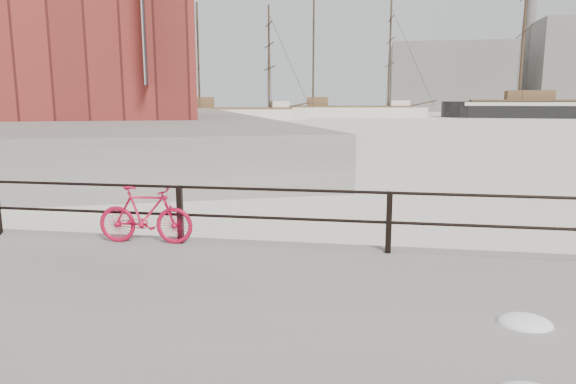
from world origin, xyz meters
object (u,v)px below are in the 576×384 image
at_px(workboat_far, 77,125).
at_px(schooner_left, 235,120).
at_px(workboat_near, 99,133).
at_px(bicycle, 145,215).
at_px(schooner_mid, 350,117).

bearing_deg(workboat_far, schooner_left, 46.94).
relative_size(workboat_near, workboat_far, 1.08).
bearing_deg(workboat_near, bicycle, -102.56).
bearing_deg(workboat_near, schooner_mid, 25.71).
xyz_separation_m(bicycle, workboat_far, (-30.20, 47.09, -0.84)).
relative_size(schooner_left, workboat_far, 2.03).
bearing_deg(workboat_near, schooner_left, 41.57).
relative_size(schooner_mid, schooner_left, 1.27).
distance_m(workboat_near, workboat_far, 16.64).
bearing_deg(schooner_left, bicycle, -96.32).
height_order(schooner_left, workboat_far, schooner_left).
bearing_deg(schooner_mid, workboat_far, -134.17).
height_order(schooner_left, workboat_near, schooner_left).
relative_size(bicycle, schooner_left, 0.07).
xyz_separation_m(schooner_left, workboat_near, (-3.14, -33.75, 0.00)).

